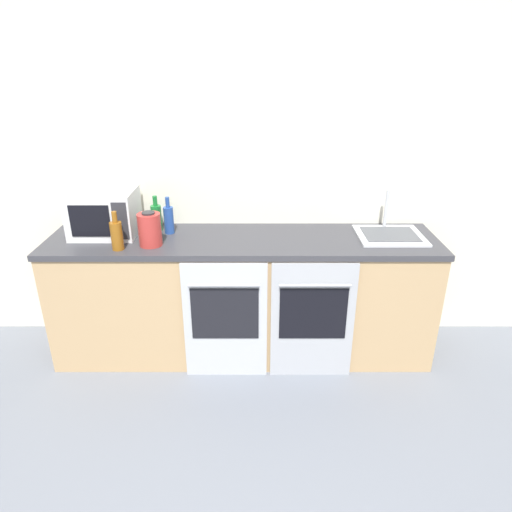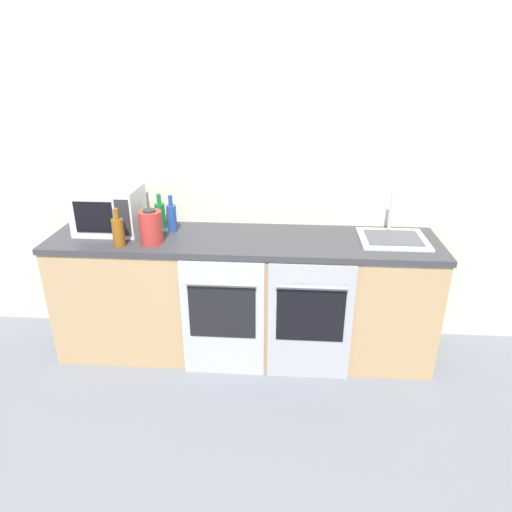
{
  "view_description": "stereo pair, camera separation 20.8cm",
  "coord_description": "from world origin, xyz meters",
  "views": [
    {
      "loc": [
        0.09,
        -0.8,
        2.06
      ],
      "look_at": [
        0.09,
        2.15,
        0.77
      ],
      "focal_mm": 32.0,
      "sensor_mm": 36.0,
      "label": 1
    },
    {
      "loc": [
        0.3,
        -0.8,
        2.06
      ],
      "look_at": [
        0.09,
        2.15,
        0.77
      ],
      "focal_mm": 32.0,
      "sensor_mm": 36.0,
      "label": 2
    }
  ],
  "objects": [
    {
      "name": "bottle_blue",
      "position": [
        -0.52,
        2.25,
        1.01
      ],
      "size": [
        0.07,
        0.07,
        0.26
      ],
      "color": "#234793",
      "rests_on": "counter_back"
    },
    {
      "name": "oven_right",
      "position": [
        0.47,
        1.83,
        0.44
      ],
      "size": [
        0.56,
        0.06,
        0.86
      ],
      "color": "#A8AAAF",
      "rests_on": "ground_plane"
    },
    {
      "name": "wall_back",
      "position": [
        0.0,
        2.48,
        1.3
      ],
      "size": [
        10.0,
        0.06,
        2.6
      ],
      "color": "silver",
      "rests_on": "ground_plane"
    },
    {
      "name": "microwave",
      "position": [
        -0.96,
        2.22,
        1.07
      ],
      "size": [
        0.44,
        0.35,
        0.32
      ],
      "color": "silver",
      "rests_on": "counter_back"
    },
    {
      "name": "bottle_amber",
      "position": [
        -0.81,
        1.95,
        1.01
      ],
      "size": [
        0.08,
        0.08,
        0.26
      ],
      "color": "#8C5114",
      "rests_on": "counter_back"
    },
    {
      "name": "bottle_green",
      "position": [
        -0.62,
        2.31,
        1.01
      ],
      "size": [
        0.07,
        0.07,
        0.26
      ],
      "color": "#19722D",
      "rests_on": "counter_back"
    },
    {
      "name": "kettle",
      "position": [
        -0.61,
        2.02,
        1.02
      ],
      "size": [
        0.15,
        0.15,
        0.23
      ],
      "color": "#B2332D",
      "rests_on": "counter_back"
    },
    {
      "name": "sink",
      "position": [
        1.03,
        2.18,
        0.93
      ],
      "size": [
        0.45,
        0.41,
        0.29
      ],
      "color": "silver",
      "rests_on": "counter_back"
    },
    {
      "name": "oven_left",
      "position": [
        -0.11,
        1.83,
        0.44
      ],
      "size": [
        0.56,
        0.06,
        0.86
      ],
      "color": "#B7BABF",
      "rests_on": "ground_plane"
    },
    {
      "name": "counter_back",
      "position": [
        0.0,
        2.15,
        0.46
      ],
      "size": [
        2.71,
        0.63,
        0.91
      ],
      "color": "tan",
      "rests_on": "ground_plane"
    }
  ]
}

